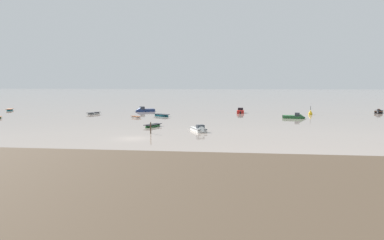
{
  "coord_description": "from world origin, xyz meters",
  "views": [
    {
      "loc": [
        14.33,
        -48.77,
        7.9
      ],
      "look_at": [
        6.31,
        18.94,
        0.77
      ],
      "focal_mm": 33.34,
      "sensor_mm": 36.0,
      "label": 1
    }
  ],
  "objects_px": {
    "rowboat_moored_2": "(10,110)",
    "rowboat_moored_3": "(161,115)",
    "motorboat_moored_0": "(379,112)",
    "motorboat_moored_2": "(200,130)",
    "rowboat_moored_1": "(136,117)",
    "motorboat_moored_4": "(296,117)",
    "motorboat_moored_3": "(143,110)",
    "rowboat_moored_8": "(94,114)",
    "channel_buoy": "(310,113)",
    "rowboat_moored_7": "(153,126)",
    "mooring_post_left": "(151,128)",
    "motorboat_moored_6": "(240,112)"
  },
  "relations": [
    {
      "from": "motorboat_moored_0",
      "to": "mooring_post_left",
      "type": "relative_size",
      "value": 2.67
    },
    {
      "from": "motorboat_moored_6",
      "to": "mooring_post_left",
      "type": "distance_m",
      "value": 43.42
    },
    {
      "from": "motorboat_moored_4",
      "to": "rowboat_moored_7",
      "type": "xyz_separation_m",
      "value": [
        -28.35,
        -18.8,
        -0.11
      ]
    },
    {
      "from": "motorboat_moored_2",
      "to": "mooring_post_left",
      "type": "bearing_deg",
      "value": -93.65
    },
    {
      "from": "rowboat_moored_1",
      "to": "rowboat_moored_2",
      "type": "height_order",
      "value": "rowboat_moored_2"
    },
    {
      "from": "motorboat_moored_3",
      "to": "rowboat_moored_3",
      "type": "distance_m",
      "value": 15.1
    },
    {
      "from": "motorboat_moored_3",
      "to": "mooring_post_left",
      "type": "xyz_separation_m",
      "value": [
        12.03,
        -41.64,
        0.55
      ]
    },
    {
      "from": "rowboat_moored_1",
      "to": "motorboat_moored_3",
      "type": "xyz_separation_m",
      "value": [
        -2.8,
        17.24,
        0.18
      ]
    },
    {
      "from": "rowboat_moored_3",
      "to": "mooring_post_left",
      "type": "relative_size",
      "value": 2.33
    },
    {
      "from": "motorboat_moored_0",
      "to": "rowboat_moored_3",
      "type": "xyz_separation_m",
      "value": [
        -54.71,
        -15.08,
        -0.04
      ]
    },
    {
      "from": "channel_buoy",
      "to": "motorboat_moored_4",
      "type": "bearing_deg",
      "value": -117.81
    },
    {
      "from": "rowboat_moored_1",
      "to": "motorboat_moored_3",
      "type": "bearing_deg",
      "value": -40.41
    },
    {
      "from": "motorboat_moored_0",
      "to": "motorboat_moored_6",
      "type": "distance_m",
      "value": 36.01
    },
    {
      "from": "rowboat_moored_1",
      "to": "motorboat_moored_0",
      "type": "bearing_deg",
      "value": -121.63
    },
    {
      "from": "rowboat_moored_1",
      "to": "channel_buoy",
      "type": "relative_size",
      "value": 1.37
    },
    {
      "from": "motorboat_moored_3",
      "to": "motorboat_moored_2",
      "type": "bearing_deg",
      "value": 86.82
    },
    {
      "from": "motorboat_moored_6",
      "to": "rowboat_moored_3",
      "type": "bearing_deg",
      "value": 124.25
    },
    {
      "from": "motorboat_moored_0",
      "to": "motorboat_moored_4",
      "type": "height_order",
      "value": "motorboat_moored_4"
    },
    {
      "from": "motorboat_moored_0",
      "to": "rowboat_moored_8",
      "type": "height_order",
      "value": "motorboat_moored_0"
    },
    {
      "from": "motorboat_moored_2",
      "to": "rowboat_moored_2",
      "type": "bearing_deg",
      "value": -147.92
    },
    {
      "from": "rowboat_moored_7",
      "to": "mooring_post_left",
      "type": "distance_m",
      "value": 8.67
    },
    {
      "from": "rowboat_moored_2",
      "to": "rowboat_moored_8",
      "type": "height_order",
      "value": "rowboat_moored_2"
    },
    {
      "from": "motorboat_moored_3",
      "to": "rowboat_moored_8",
      "type": "bearing_deg",
      "value": 14.11
    },
    {
      "from": "rowboat_moored_3",
      "to": "channel_buoy",
      "type": "relative_size",
      "value": 2.07
    },
    {
      "from": "motorboat_moored_2",
      "to": "motorboat_moored_4",
      "type": "distance_m",
      "value": 31.07
    },
    {
      "from": "rowboat_moored_2",
      "to": "rowboat_moored_3",
      "type": "bearing_deg",
      "value": 50.96
    },
    {
      "from": "rowboat_moored_2",
      "to": "motorboat_moored_6",
      "type": "distance_m",
      "value": 65.56
    },
    {
      "from": "motorboat_moored_2",
      "to": "motorboat_moored_4",
      "type": "xyz_separation_m",
      "value": [
        19.26,
        24.38,
        0.03
      ]
    },
    {
      "from": "motorboat_moored_2",
      "to": "motorboat_moored_6",
      "type": "bearing_deg",
      "value": 144.35
    },
    {
      "from": "motorboat_moored_0",
      "to": "motorboat_moored_2",
      "type": "xyz_separation_m",
      "value": [
        -43.06,
        -40.91,
        0.01
      ]
    },
    {
      "from": "rowboat_moored_8",
      "to": "channel_buoy",
      "type": "distance_m",
      "value": 54.31
    },
    {
      "from": "mooring_post_left",
      "to": "rowboat_moored_7",
      "type": "bearing_deg",
      "value": 100.9
    },
    {
      "from": "motorboat_moored_3",
      "to": "channel_buoy",
      "type": "height_order",
      "value": "channel_buoy"
    },
    {
      "from": "motorboat_moored_6",
      "to": "channel_buoy",
      "type": "relative_size",
      "value": 2.29
    },
    {
      "from": "rowboat_moored_1",
      "to": "motorboat_moored_4",
      "type": "bearing_deg",
      "value": -135.06
    },
    {
      "from": "motorboat_moored_0",
      "to": "channel_buoy",
      "type": "height_order",
      "value": "channel_buoy"
    },
    {
      "from": "channel_buoy",
      "to": "mooring_post_left",
      "type": "bearing_deg",
      "value": -130.72
    },
    {
      "from": "motorboat_moored_0",
      "to": "motorboat_moored_6",
      "type": "xyz_separation_m",
      "value": [
        -35.89,
        -2.94,
        0.05
      ]
    },
    {
      "from": "motorboat_moored_0",
      "to": "motorboat_moored_4",
      "type": "relative_size",
      "value": 1.06
    },
    {
      "from": "rowboat_moored_1",
      "to": "motorboat_moored_6",
      "type": "height_order",
      "value": "motorboat_moored_6"
    },
    {
      "from": "motorboat_moored_4",
      "to": "rowboat_moored_7",
      "type": "relative_size",
      "value": 1.2
    },
    {
      "from": "motorboat_moored_2",
      "to": "rowboat_moored_8",
      "type": "height_order",
      "value": "motorboat_moored_2"
    },
    {
      "from": "rowboat_moored_1",
      "to": "channel_buoy",
      "type": "xyz_separation_m",
      "value": [
        41.06,
        12.58,
        0.32
      ]
    },
    {
      "from": "rowboat_moored_3",
      "to": "rowboat_moored_2",
      "type": "bearing_deg",
      "value": -159.06
    },
    {
      "from": "rowboat_moored_7",
      "to": "channel_buoy",
      "type": "bearing_deg",
      "value": 155.01
    },
    {
      "from": "rowboat_moored_2",
      "to": "rowboat_moored_3",
      "type": "distance_m",
      "value": 48.26
    },
    {
      "from": "motorboat_moored_0",
      "to": "rowboat_moored_2",
      "type": "xyz_separation_m",
      "value": [
        -101.45,
        -3.03,
        -0.05
      ]
    },
    {
      "from": "rowboat_moored_3",
      "to": "mooring_post_left",
      "type": "height_order",
      "value": "mooring_post_left"
    },
    {
      "from": "rowboat_moored_3",
      "to": "channel_buoy",
      "type": "distance_m",
      "value": 36.96
    },
    {
      "from": "motorboat_moored_2",
      "to": "rowboat_moored_7",
      "type": "xyz_separation_m",
      "value": [
        -9.09,
        5.58,
        -0.08
      ]
    }
  ]
}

